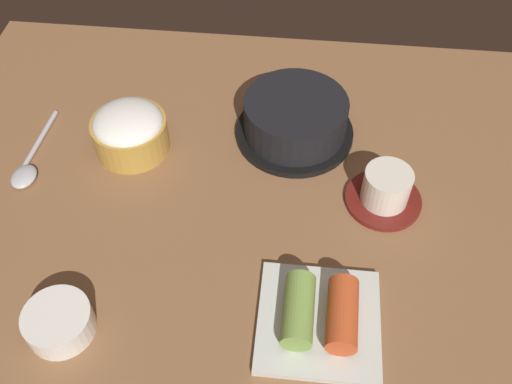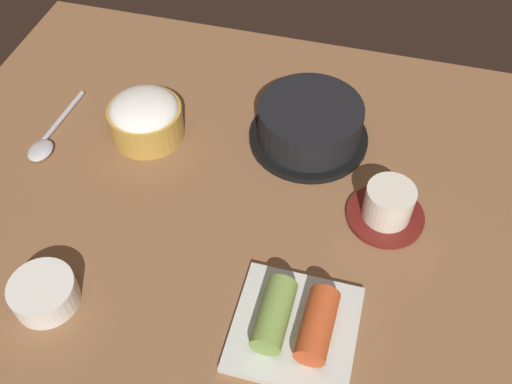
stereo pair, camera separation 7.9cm
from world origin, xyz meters
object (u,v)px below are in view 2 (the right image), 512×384
(stone_pot, at_px, (310,124))
(spoon, at_px, (47,141))
(rice_bowl, at_px, (145,117))
(side_bowl_near, at_px, (44,293))
(tea_cup_with_saucer, at_px, (388,206))
(kimchi_plate, at_px, (295,324))

(stone_pot, bearing_deg, spoon, -163.75)
(rice_bowl, bearing_deg, spoon, -157.24)
(spoon, bearing_deg, stone_pot, 16.25)
(stone_pot, relative_size, side_bowl_near, 2.27)
(tea_cup_with_saucer, xyz_separation_m, spoon, (-0.53, 0.01, -0.02))
(stone_pot, height_order, kimchi_plate, stone_pot)
(tea_cup_with_saucer, distance_m, side_bowl_near, 0.46)
(tea_cup_with_saucer, distance_m, kimchi_plate, 0.22)
(tea_cup_with_saucer, bearing_deg, stone_pot, 137.84)
(stone_pot, distance_m, tea_cup_with_saucer, 0.18)
(rice_bowl, bearing_deg, tea_cup_with_saucer, -10.21)
(spoon, bearing_deg, rice_bowl, 22.76)
(stone_pot, height_order, tea_cup_with_saucer, stone_pot)
(rice_bowl, relative_size, tea_cup_with_saucer, 1.05)
(rice_bowl, height_order, tea_cup_with_saucer, rice_bowl)
(side_bowl_near, bearing_deg, spoon, 118.25)
(side_bowl_near, bearing_deg, stone_pot, 54.49)
(side_bowl_near, height_order, spoon, side_bowl_near)
(rice_bowl, bearing_deg, stone_pot, 12.19)
(tea_cup_with_saucer, bearing_deg, side_bowl_near, -148.56)
(kimchi_plate, bearing_deg, stone_pot, 98.79)
(kimchi_plate, xyz_separation_m, side_bowl_near, (-0.31, -0.04, 0.00))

